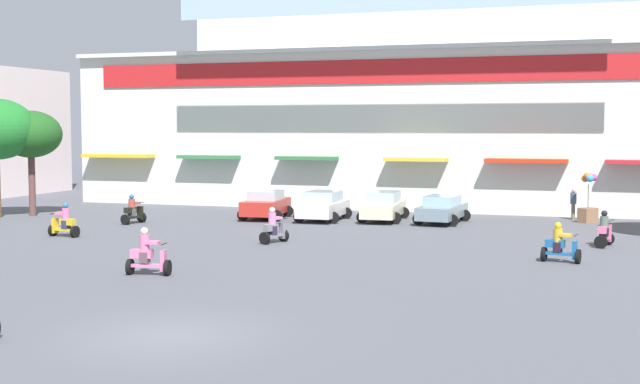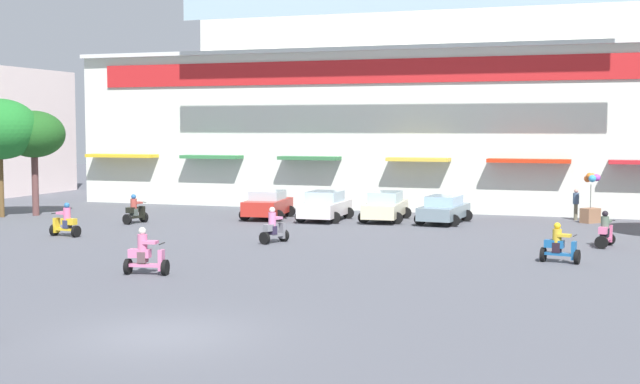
{
  "view_description": "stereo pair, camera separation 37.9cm",
  "coord_description": "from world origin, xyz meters",
  "views": [
    {
      "loc": [
        9.37,
        -17.61,
        4.9
      ],
      "look_at": [
        -1.44,
        16.19,
        2.15
      ],
      "focal_mm": 47.87,
      "sensor_mm": 36.0,
      "label": 1
    },
    {
      "loc": [
        9.73,
        -17.5,
        4.9
      ],
      "look_at": [
        -1.44,
        16.19,
        2.15
      ],
      "focal_mm": 47.87,
      "sensor_mm": 36.0,
      "label": 2
    }
  ],
  "objects": [
    {
      "name": "scooter_rider_7",
      "position": [
        9.92,
        18.66,
        0.63
      ],
      "size": [
        0.83,
        1.41,
        1.5
      ],
      "color": "black",
      "rests_on": "ground"
    },
    {
      "name": "plaza_tree_2",
      "position": [
        -19.73,
        21.77,
        4.42
      ],
      "size": [
        3.29,
        3.45,
        5.74
      ],
      "color": "brown",
      "rests_on": "ground"
    },
    {
      "name": "colonial_building",
      "position": [
        0.0,
        35.65,
        8.4
      ],
      "size": [
        43.93,
        15.48,
        19.3
      ],
      "color": "silver",
      "rests_on": "ground"
    },
    {
      "name": "parked_car_2",
      "position": [
        -0.87,
        25.24,
        0.76
      ],
      "size": [
        2.45,
        4.5,
        1.52
      ],
      "color": "beige",
      "rests_on": "ground"
    },
    {
      "name": "balloon_vendor_cart",
      "position": [
        9.24,
        27.58,
        1.02
      ],
      "size": [
        1.04,
        1.08,
        2.55
      ],
      "color": "#906448",
      "rests_on": "ground"
    },
    {
      "name": "scooter_rider_2",
      "position": [
        -3.28,
        15.58,
        0.62
      ],
      "size": [
        0.97,
        1.41,
        1.53
      ],
      "color": "black",
      "rests_on": "ground"
    },
    {
      "name": "scooter_rider_6",
      "position": [
        -4.49,
        7.1,
        0.65
      ],
      "size": [
        1.49,
        0.74,
        1.58
      ],
      "color": "black",
      "rests_on": "ground"
    },
    {
      "name": "parked_car_1",
      "position": [
        -3.88,
        24.37,
        0.77
      ],
      "size": [
        2.43,
        4.02,
        1.53
      ],
      "color": "silver",
      "rests_on": "ground"
    },
    {
      "name": "pedestrian_0",
      "position": [
        8.49,
        28.61,
        0.95
      ],
      "size": [
        0.33,
        0.33,
        1.65
      ],
      "color": "#6D6852",
      "rests_on": "ground"
    },
    {
      "name": "scooter_rider_0",
      "position": [
        -12.83,
        14.62,
        0.62
      ],
      "size": [
        1.43,
        0.67,
        1.52
      ],
      "color": "black",
      "rests_on": "ground"
    },
    {
      "name": "parked_car_3",
      "position": [
        2.2,
        25.09,
        0.71
      ],
      "size": [
        2.56,
        4.24,
        1.4
      ],
      "color": "slate",
      "rests_on": "ground"
    },
    {
      "name": "parked_car_0",
      "position": [
        -7.04,
        24.28,
        0.76
      ],
      "size": [
        2.61,
        3.96,
        1.49
      ],
      "color": "#B32921",
      "rests_on": "ground"
    },
    {
      "name": "ground_plane",
      "position": [
        0.0,
        13.0,
        0.0
      ],
      "size": [
        128.0,
        128.0,
        0.0
      ],
      "primitive_type": "plane",
      "color": "#4F5159"
    },
    {
      "name": "scooter_rider_1",
      "position": [
        -12.55,
        20.09,
        0.62
      ],
      "size": [
        0.81,
        1.42,
        1.49
      ],
      "color": "black",
      "rests_on": "ground"
    },
    {
      "name": "scooter_rider_8",
      "position": [
        8.36,
        13.96,
        0.6
      ],
      "size": [
        1.42,
        0.75,
        1.45
      ],
      "color": "black",
      "rests_on": "ground"
    }
  ]
}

